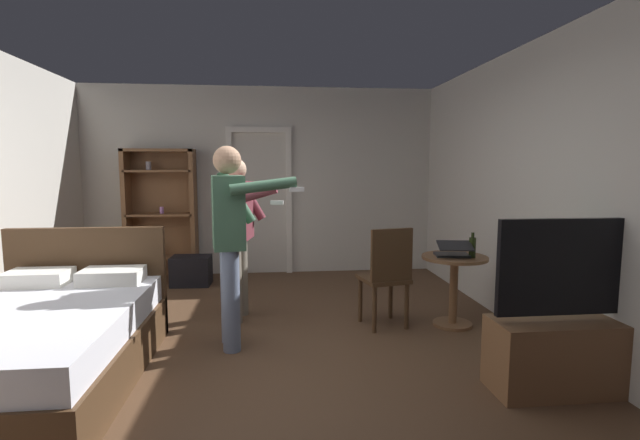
% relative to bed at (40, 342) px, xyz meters
% --- Properties ---
extents(ground_plane, '(6.90, 6.90, 0.00)m').
position_rel_bed_xyz_m(ground_plane, '(1.55, 0.23, -0.30)').
color(ground_plane, brown).
extents(wall_back, '(5.25, 0.12, 2.70)m').
position_rel_bed_xyz_m(wall_back, '(1.55, 3.43, 1.05)').
color(wall_back, beige).
rests_on(wall_back, ground_plane).
extents(wall_right, '(0.12, 6.51, 2.70)m').
position_rel_bed_xyz_m(wall_right, '(4.11, 0.23, 1.05)').
color(wall_right, beige).
rests_on(wall_right, ground_plane).
extents(doorway_frame, '(0.93, 0.08, 2.13)m').
position_rel_bed_xyz_m(doorway_frame, '(1.51, 3.35, 0.92)').
color(doorway_frame, white).
rests_on(doorway_frame, ground_plane).
extents(bed, '(1.38, 2.07, 1.02)m').
position_rel_bed_xyz_m(bed, '(0.00, 0.00, 0.00)').
color(bed, '#4C331E').
rests_on(bed, ground_plane).
extents(bookshelf, '(0.96, 0.32, 1.81)m').
position_rel_bed_xyz_m(bookshelf, '(0.15, 3.20, 0.68)').
color(bookshelf, brown).
rests_on(bookshelf, ground_plane).
extents(tv_flatscreen, '(1.14, 0.40, 1.22)m').
position_rel_bed_xyz_m(tv_flatscreen, '(3.75, -0.52, 0.05)').
color(tv_flatscreen, brown).
rests_on(tv_flatscreen, ground_plane).
extents(side_table, '(0.63, 0.63, 0.70)m').
position_rel_bed_xyz_m(side_table, '(3.46, 0.85, 0.17)').
color(side_table, brown).
rests_on(side_table, ground_plane).
extents(laptop, '(0.37, 0.37, 0.16)m').
position_rel_bed_xyz_m(laptop, '(3.42, 0.81, 0.45)').
color(laptop, black).
rests_on(laptop, side_table).
extents(bottle_on_table, '(0.06, 0.06, 0.24)m').
position_rel_bed_xyz_m(bottle_on_table, '(3.60, 0.77, 0.50)').
color(bottle_on_table, '#232E11').
rests_on(bottle_on_table, side_table).
extents(wooden_chair, '(0.50, 0.50, 0.99)m').
position_rel_bed_xyz_m(wooden_chair, '(2.78, 0.86, 0.24)').
color(wooden_chair, '#4C331E').
rests_on(wooden_chair, ground_plane).
extents(person_blue_shirt, '(0.80, 0.56, 1.74)m').
position_rel_bed_xyz_m(person_blue_shirt, '(1.33, 0.55, 0.70)').
color(person_blue_shirt, slate).
rests_on(person_blue_shirt, ground_plane).
extents(person_striped_shirt, '(0.64, 0.71, 1.65)m').
position_rel_bed_xyz_m(person_striped_shirt, '(1.34, 1.29, 0.66)').
color(person_striped_shirt, gray).
rests_on(person_striped_shirt, ground_plane).
extents(suitcase_dark, '(0.52, 0.38, 0.39)m').
position_rel_bed_xyz_m(suitcase_dark, '(0.61, 2.73, -0.11)').
color(suitcase_dark, black).
rests_on(suitcase_dark, ground_plane).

